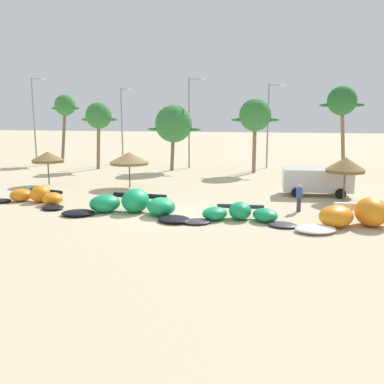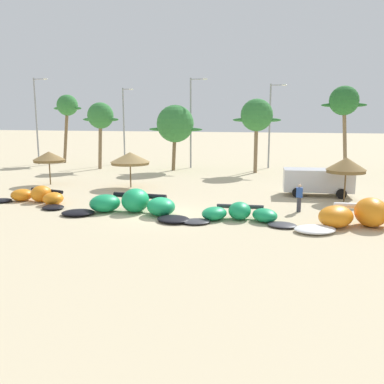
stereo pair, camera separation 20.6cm
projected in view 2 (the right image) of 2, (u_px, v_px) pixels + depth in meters
ground_plane at (162, 215)px, 23.23m from camera, size 260.00×260.00×0.00m
kite_far_left at (37, 196)px, 26.45m from camera, size 6.07×3.47×1.06m
kite_left at (133, 204)px, 23.45m from camera, size 7.81×3.57×1.36m
kite_left_of_center at (239, 214)px, 21.85m from camera, size 6.09×3.06×0.93m
kite_center at (373, 217)px, 20.28m from camera, size 8.09×4.04×1.44m
beach_umbrella_near_van at (49, 157)px, 33.30m from camera, size 2.53×2.53×2.67m
beach_umbrella_middle at (130, 158)px, 31.93m from camera, size 3.05×3.05×2.73m
beach_umbrella_near_palms at (346, 165)px, 26.44m from camera, size 2.51×2.51×2.86m
parked_van at (316, 180)px, 28.79m from camera, size 4.77×2.55×1.84m
person_near_kites at (299, 198)px, 23.81m from camera, size 0.36×0.24×1.62m
palm_leftmost at (67, 107)px, 48.46m from camera, size 3.62×2.42×7.95m
palm_left at (100, 117)px, 42.93m from camera, size 4.02×2.68×6.88m
palm_left_of_gap at (175, 124)px, 41.76m from camera, size 5.59×3.73×6.59m
palm_center_left at (257, 116)px, 39.87m from camera, size 4.64×3.09×7.11m
palm_center_right at (344, 102)px, 40.97m from camera, size 4.31×2.87×8.41m
lamppost_west at (37, 117)px, 47.29m from camera, size 1.86×0.24×9.70m
lamppost_west_center at (125, 122)px, 48.25m from camera, size 1.41×0.24×8.66m
lamppost_east_center at (192, 118)px, 43.88m from camera, size 1.90×0.24×9.39m
lamppost_east at (271, 121)px, 43.76m from camera, size 1.74×0.24×8.79m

